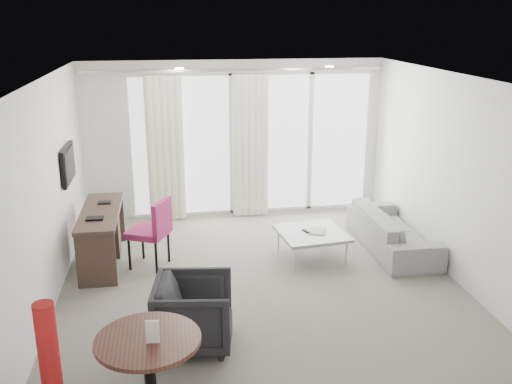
{
  "coord_description": "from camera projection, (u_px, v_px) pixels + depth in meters",
  "views": [
    {
      "loc": [
        -1.07,
        -6.34,
        3.29
      ],
      "look_at": [
        0.0,
        0.6,
        1.1
      ],
      "focal_mm": 40.0,
      "sensor_mm": 36.0,
      "label": 1
    }
  ],
  "objects": [
    {
      "name": "curtain_track",
      "position": [
        235.0,
        70.0,
        9.05
      ],
      "size": [
        4.8,
        0.04,
        0.04
      ],
      "primitive_type": null,
      "color": "#B2B2B7",
      "rests_on": "ceiling"
    },
    {
      "name": "balustrade",
      "position": [
        233.0,
        146.0,
        12.63
      ],
      "size": [
        5.5,
        0.06,
        1.05
      ],
      "primitive_type": null,
      "color": "#B2B2B7",
      "rests_on": "terrace_slab"
    },
    {
      "name": "sofa",
      "position": [
        392.0,
        230.0,
        8.31
      ],
      "size": [
        0.77,
        1.96,
        0.57
      ],
      "primitive_type": "imported",
      "rotation": [
        0.0,
        0.0,
        1.57
      ],
      "color": "gray",
      "rests_on": "floor"
    },
    {
      "name": "menu_card",
      "position": [
        153.0,
        342.0,
        4.68
      ],
      "size": [
        0.11,
        0.03,
        0.2
      ],
      "primitive_type": null,
      "rotation": [
        0.0,
        0.0,
        -0.09
      ],
      "color": "white",
      "rests_on": "round_table"
    },
    {
      "name": "desk_chair",
      "position": [
        148.0,
        233.0,
        7.67
      ],
      "size": [
        0.68,
        0.66,
        0.96
      ],
      "primitive_type": null,
      "rotation": [
        0.0,
        0.0,
        -0.43
      ],
      "color": "#942153",
      "rests_on": "floor"
    },
    {
      "name": "desk",
      "position": [
        102.0,
        237.0,
        7.8
      ],
      "size": [
        0.51,
        1.62,
        0.76
      ],
      "primitive_type": null,
      "color": "#3B2B22",
      "rests_on": "floor"
    },
    {
      "name": "floor",
      "position": [
        263.0,
        290.0,
        7.12
      ],
      "size": [
        5.0,
        6.0,
        0.0
      ],
      "primitive_type": "cube",
      "color": "slate",
      "rests_on": "ground"
    },
    {
      "name": "rattan_chair_b",
      "position": [
        294.0,
        162.0,
        11.67
      ],
      "size": [
        0.64,
        0.64,
        0.81
      ],
      "primitive_type": null,
      "rotation": [
        0.0,
        0.0,
        0.16
      ],
      "color": "#543625",
      "rests_on": "terrace_slab"
    },
    {
      "name": "magazine",
      "position": [
        317.0,
        234.0,
        7.96
      ],
      "size": [
        0.32,
        0.35,
        0.02
      ],
      "primitive_type": null,
      "rotation": [
        0.0,
        0.0,
        -0.36
      ],
      "color": "gray",
      "rests_on": "coffee_table"
    },
    {
      "name": "downlight_b",
      "position": [
        329.0,
        67.0,
        8.03
      ],
      "size": [
        0.12,
        0.12,
        0.02
      ],
      "primitive_type": "cylinder",
      "color": "#FFE0B2",
      "rests_on": "ceiling"
    },
    {
      "name": "coffee_table",
      "position": [
        311.0,
        245.0,
        7.99
      ],
      "size": [
        0.99,
        0.99,
        0.4
      ],
      "primitive_type": null,
      "rotation": [
        0.0,
        0.0,
        0.13
      ],
      "color": "gray",
      "rests_on": "floor"
    },
    {
      "name": "curtain_left",
      "position": [
        165.0,
        149.0,
        9.26
      ],
      "size": [
        0.6,
        0.2,
        2.38
      ],
      "primitive_type": null,
      "color": "silver",
      "rests_on": "ground"
    },
    {
      "name": "wall_front",
      "position": [
        336.0,
        319.0,
        3.9
      ],
      "size": [
        5.0,
        0.0,
        2.6
      ],
      "primitive_type": "cube",
      "color": "silver",
      "rests_on": "ground"
    },
    {
      "name": "window_panel",
      "position": [
        252.0,
        144.0,
        9.62
      ],
      "size": [
        4.0,
        0.02,
        2.38
      ],
      "primitive_type": null,
      "color": "white",
      "rests_on": "ground"
    },
    {
      "name": "rattan_table",
      "position": [
        311.0,
        174.0,
        11.34
      ],
      "size": [
        0.53,
        0.53,
        0.5
      ],
      "primitive_type": null,
      "rotation": [
        0.0,
        0.0,
        0.05
      ],
      "color": "#543625",
      "rests_on": "terrace_slab"
    },
    {
      "name": "wall_left",
      "position": [
        43.0,
        201.0,
        6.37
      ],
      "size": [
        0.0,
        6.0,
        2.6
      ],
      "primitive_type": "cube",
      "color": "silver",
      "rests_on": "ground"
    },
    {
      "name": "tv",
      "position": [
        68.0,
        164.0,
        7.73
      ],
      "size": [
        0.05,
        0.8,
        0.5
      ],
      "primitive_type": null,
      "color": "black",
      "rests_on": "wall_left"
    },
    {
      "name": "downlight_a",
      "position": [
        179.0,
        69.0,
        7.73
      ],
      "size": [
        0.12,
        0.12,
        0.02
      ],
      "primitive_type": "cylinder",
      "color": "#FFE0B2",
      "rests_on": "ceiling"
    },
    {
      "name": "round_table",
      "position": [
        150.0,
        375.0,
        4.85
      ],
      "size": [
        1.04,
        1.04,
        0.71
      ],
      "primitive_type": null,
      "rotation": [
        0.0,
        0.0,
        0.19
      ],
      "color": "#422218",
      "rests_on": "floor"
    },
    {
      "name": "wall_right",
      "position": [
        461.0,
        182.0,
        7.09
      ],
      "size": [
        0.0,
        6.0,
        2.6
      ],
      "primitive_type": "cube",
      "color": "silver",
      "rests_on": "ground"
    },
    {
      "name": "ceiling",
      "position": [
        264.0,
        79.0,
        6.35
      ],
      "size": [
        5.0,
        6.0,
        0.0
      ],
      "primitive_type": "cube",
      "color": "white",
      "rests_on": "ground"
    },
    {
      "name": "red_lamp",
      "position": [
        52.0,
        378.0,
        4.35
      ],
      "size": [
        0.26,
        0.26,
        1.27
      ],
      "primitive_type": "cylinder",
      "rotation": [
        0.0,
        0.0,
        0.03
      ],
      "color": "#A41516",
      "rests_on": "floor"
    },
    {
      "name": "rattan_chair_a",
      "position": [
        268.0,
        175.0,
        10.86
      ],
      "size": [
        0.59,
        0.59,
        0.75
      ],
      "primitive_type": null,
      "rotation": [
        0.0,
        0.0,
        0.17
      ],
      "color": "#543625",
      "rests_on": "terrace_slab"
    },
    {
      "name": "window_frame",
      "position": [
        252.0,
        144.0,
        9.61
      ],
      "size": [
        4.1,
        0.06,
        2.44
      ],
      "primitive_type": null,
      "color": "white",
      "rests_on": "ground"
    },
    {
      "name": "tub_armchair",
      "position": [
        194.0,
        313.0,
        5.85
      ],
      "size": [
        0.89,
        0.87,
        0.73
      ],
      "primitive_type": "imported",
      "rotation": [
        0.0,
        0.0,
        1.44
      ],
      "color": "black",
      "rests_on": "floor"
    },
    {
      "name": "remote",
      "position": [
        307.0,
        234.0,
        7.94
      ],
      "size": [
        0.12,
        0.18,
        0.02
      ],
      "primitive_type": null,
      "rotation": [
        0.0,
        0.0,
        0.42
      ],
      "color": "black",
      "rests_on": "coffee_table"
    },
    {
      "name": "curtain_right",
      "position": [
        251.0,
        146.0,
        9.46
      ],
      "size": [
        0.6,
        0.2,
        2.38
      ],
      "primitive_type": null,
      "color": "silver",
      "rests_on": "ground"
    },
    {
      "name": "terrace_slab",
      "position": [
        241.0,
        189.0,
        11.43
      ],
      "size": [
        5.6,
        3.0,
        0.12
      ],
      "primitive_type": "cube",
      "color": "#4D4D50",
      "rests_on": "ground"
    }
  ]
}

